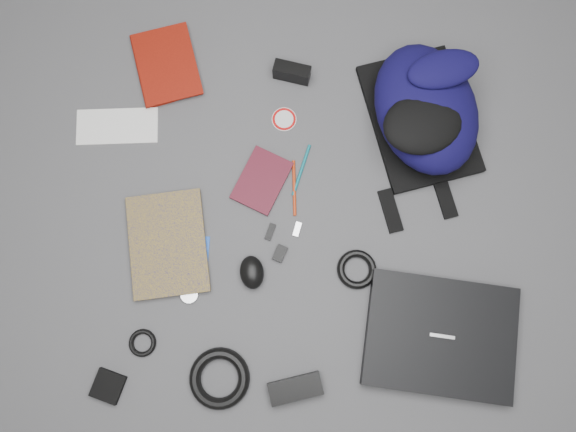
# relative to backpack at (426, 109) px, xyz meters

# --- Properties ---
(ground) EXTENTS (4.00, 4.00, 0.00)m
(ground) POSITION_rel_backpack_xyz_m (-0.36, -0.31, -0.09)
(ground) COLOR #4F4F51
(ground) RESTS_ON ground
(backpack) EXTENTS (0.41, 0.50, 0.18)m
(backpack) POSITION_rel_backpack_xyz_m (0.00, 0.00, 0.00)
(backpack) COLOR black
(backpack) RESTS_ON ground
(laptop) EXTENTS (0.42, 0.34, 0.04)m
(laptop) POSITION_rel_backpack_xyz_m (0.06, -0.61, -0.07)
(laptop) COLOR black
(laptop) RESTS_ON ground
(textbook_red) EXTENTS (0.24, 0.28, 0.03)m
(textbook_red) POSITION_rel_backpack_xyz_m (-0.83, 0.10, -0.08)
(textbook_red) COLOR #710F06
(textbook_red) RESTS_ON ground
(comic_book) EXTENTS (0.26, 0.33, 0.02)m
(comic_book) POSITION_rel_backpack_xyz_m (-0.80, -0.43, -0.08)
(comic_book) COLOR gold
(comic_book) RESTS_ON ground
(envelope) EXTENTS (0.24, 0.13, 0.00)m
(envelope) POSITION_rel_backpack_xyz_m (-0.88, -0.07, -0.09)
(envelope) COLOR white
(envelope) RESTS_ON ground
(dvd_case) EXTENTS (0.18, 0.20, 0.01)m
(dvd_case) POSITION_rel_backpack_xyz_m (-0.45, -0.21, -0.08)
(dvd_case) COLOR #3D0B16
(dvd_case) RESTS_ON ground
(compact_camera) EXTENTS (0.11, 0.06, 0.06)m
(compact_camera) POSITION_rel_backpack_xyz_m (-0.38, 0.11, -0.06)
(compact_camera) COLOR black
(compact_camera) RESTS_ON ground
(sticker_disc) EXTENTS (0.09, 0.09, 0.00)m
(sticker_disc) POSITION_rel_backpack_xyz_m (-0.39, -0.02, -0.09)
(sticker_disc) COLOR white
(sticker_disc) RESTS_ON ground
(pen_teal) EXTENTS (0.05, 0.15, 0.01)m
(pen_teal) POSITION_rel_backpack_xyz_m (-0.33, -0.17, -0.08)
(pen_teal) COLOR #0C6773
(pen_teal) RESTS_ON ground
(pen_red) EXTENTS (0.02, 0.16, 0.01)m
(pen_red) POSITION_rel_backpack_xyz_m (-0.35, -0.22, -0.08)
(pen_red) COLOR #B9310E
(pen_red) RESTS_ON ground
(id_badge) EXTENTS (0.05, 0.07, 0.00)m
(id_badge) POSITION_rel_backpack_xyz_m (-0.60, -0.41, -0.09)
(id_badge) COLOR blue
(id_badge) RESTS_ON ground
(usb_black) EXTENTS (0.03, 0.05, 0.01)m
(usb_black) POSITION_rel_backpack_xyz_m (-0.41, -0.35, -0.09)
(usb_black) COLOR black
(usb_black) RESTS_ON ground
(usb_silver) EXTENTS (0.02, 0.04, 0.01)m
(usb_silver) POSITION_rel_backpack_xyz_m (-0.34, -0.34, -0.09)
(usb_silver) COLOR silver
(usb_silver) RESTS_ON ground
(key_fob) EXTENTS (0.04, 0.05, 0.01)m
(key_fob) POSITION_rel_backpack_xyz_m (-0.38, -0.41, -0.08)
(key_fob) COLOR black
(key_fob) RESTS_ON ground
(mouse) EXTENTS (0.08, 0.10, 0.05)m
(mouse) POSITION_rel_backpack_xyz_m (-0.45, -0.47, -0.07)
(mouse) COLOR black
(mouse) RESTS_ON ground
(headphone_left) EXTENTS (0.06, 0.06, 0.01)m
(headphone_left) POSITION_rel_backpack_xyz_m (-0.62, -0.54, -0.08)
(headphone_left) COLOR silver
(headphone_left) RESTS_ON ground
(headphone_right) EXTENTS (0.06, 0.06, 0.01)m
(headphone_right) POSITION_rel_backpack_xyz_m (-0.61, -0.42, -0.08)
(headphone_right) COLOR #ABABAD
(headphone_right) RESTS_ON ground
(cable_coil) EXTENTS (0.11, 0.11, 0.02)m
(cable_coil) POSITION_rel_backpack_xyz_m (-0.17, -0.45, -0.08)
(cable_coil) COLOR black
(cable_coil) RESTS_ON ground
(power_brick) EXTENTS (0.15, 0.10, 0.03)m
(power_brick) POSITION_rel_backpack_xyz_m (-0.32, -0.77, -0.07)
(power_brick) COLOR black
(power_brick) RESTS_ON ground
(power_cord_coil) EXTENTS (0.19, 0.19, 0.03)m
(power_cord_coil) POSITION_rel_backpack_xyz_m (-0.52, -0.76, -0.07)
(power_cord_coil) COLOR black
(power_cord_coil) RESTS_ON ground
(pouch) EXTENTS (0.10, 0.10, 0.02)m
(pouch) POSITION_rel_backpack_xyz_m (-0.82, -0.80, -0.08)
(pouch) COLOR black
(pouch) RESTS_ON ground
(earbud_coil) EXTENTS (0.09, 0.09, 0.01)m
(earbud_coil) POSITION_rel_backpack_xyz_m (-0.74, -0.68, -0.08)
(earbud_coil) COLOR black
(earbud_coil) RESTS_ON ground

